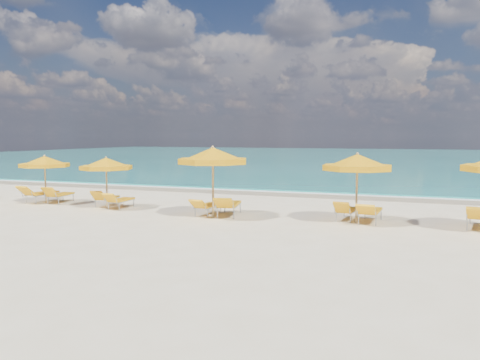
% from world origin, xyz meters
% --- Properties ---
extents(ground_plane, '(120.00, 120.00, 0.00)m').
position_xyz_m(ground_plane, '(0.00, 0.00, 0.00)').
color(ground_plane, beige).
extents(ocean, '(120.00, 80.00, 0.30)m').
position_xyz_m(ocean, '(0.00, 48.00, 0.00)').
color(ocean, '#16807A').
rests_on(ocean, ground).
extents(wet_sand_band, '(120.00, 2.60, 0.01)m').
position_xyz_m(wet_sand_band, '(0.00, 7.40, 0.00)').
color(wet_sand_band, tan).
rests_on(wet_sand_band, ground).
extents(foam_line, '(120.00, 1.20, 0.03)m').
position_xyz_m(foam_line, '(0.00, 8.20, 0.00)').
color(foam_line, white).
rests_on(foam_line, ground).
extents(whitecap_near, '(14.00, 0.36, 0.05)m').
position_xyz_m(whitecap_near, '(-6.00, 17.00, 0.00)').
color(whitecap_near, white).
rests_on(whitecap_near, ground).
extents(whitecap_far, '(18.00, 0.30, 0.05)m').
position_xyz_m(whitecap_far, '(8.00, 24.00, 0.00)').
color(whitecap_far, white).
rests_on(whitecap_far, ground).
extents(umbrella_2, '(2.19, 2.19, 2.08)m').
position_xyz_m(umbrella_2, '(-8.53, 0.60, 1.78)').
color(umbrella_2, tan).
rests_on(umbrella_2, ground).
extents(umbrella_3, '(2.09, 2.09, 2.08)m').
position_xyz_m(umbrella_3, '(-5.18, 0.26, 1.77)').
color(umbrella_3, tan).
rests_on(umbrella_3, ground).
extents(umbrella_4, '(2.70, 2.70, 2.55)m').
position_xyz_m(umbrella_4, '(-0.41, -0.19, 2.17)').
color(umbrella_4, tan).
rests_on(umbrella_4, ground).
extents(umbrella_5, '(3.00, 3.00, 2.35)m').
position_xyz_m(umbrella_5, '(4.49, 0.39, 2.01)').
color(umbrella_5, tan).
rests_on(umbrella_5, ground).
extents(lounger_2_left, '(0.71, 1.90, 0.83)m').
position_xyz_m(lounger_2_left, '(-9.00, 0.84, 0.23)').
color(lounger_2_left, '#A5A8AD').
rests_on(lounger_2_left, ground).
extents(lounger_2_right, '(0.77, 1.71, 0.79)m').
position_xyz_m(lounger_2_right, '(-8.09, 0.97, 0.21)').
color(lounger_2_right, '#A5A8AD').
rests_on(lounger_2_right, ground).
extents(lounger_3_left, '(0.73, 1.62, 0.75)m').
position_xyz_m(lounger_3_left, '(-5.63, 0.86, 0.20)').
color(lounger_3_left, '#A5A8AD').
rests_on(lounger_3_left, ground).
extents(lounger_3_right, '(0.58, 1.61, 0.73)m').
position_xyz_m(lounger_3_right, '(-4.70, 0.50, 0.20)').
color(lounger_3_right, '#A5A8AD').
rests_on(lounger_3_right, ground).
extents(lounger_4_left, '(0.63, 1.69, 0.70)m').
position_xyz_m(lounger_4_left, '(-0.83, 0.28, 0.20)').
color(lounger_4_left, '#A5A8AD').
rests_on(lounger_4_left, ground).
extents(lounger_4_right, '(1.00, 2.10, 0.83)m').
position_xyz_m(lounger_4_right, '(-0.01, 0.35, 0.24)').
color(lounger_4_right, '#A5A8AD').
rests_on(lounger_4_right, ground).
extents(lounger_5_left, '(0.72, 1.65, 0.76)m').
position_xyz_m(lounger_5_left, '(4.12, 0.95, 0.20)').
color(lounger_5_left, '#A5A8AD').
rests_on(lounger_5_left, ground).
extents(lounger_5_right, '(0.77, 1.92, 0.77)m').
position_xyz_m(lounger_5_right, '(4.91, 0.72, 0.23)').
color(lounger_5_right, '#A5A8AD').
rests_on(lounger_5_right, ground).
extents(lounger_6_left, '(0.99, 2.09, 0.85)m').
position_xyz_m(lounger_6_left, '(8.21, 0.84, 0.24)').
color(lounger_6_left, '#A5A8AD').
rests_on(lounger_6_left, ground).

